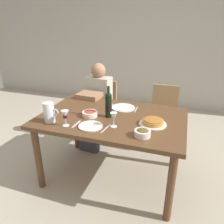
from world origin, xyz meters
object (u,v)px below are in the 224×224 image
object	(u,v)px
salad_bowl	(90,113)
wine_glass_right_diner	(114,117)
baked_tart	(153,122)
olive_bowl	(142,133)
dinner_plate_right_setting	(123,108)
chair_right	(163,113)
water_pitcher	(49,114)
dinner_plate_left_setting	(90,126)
dining_table	(112,124)
wine_glass_left_diner	(65,115)
chair_left	(103,106)
diner_left	(96,104)
wine_bottle	(109,105)

from	to	relation	value
salad_bowl	wine_glass_right_diner	size ratio (longest dim) A/B	1.14
baked_tart	olive_bowl	bearing A→B (deg)	-100.80
dinner_plate_right_setting	chair_right	distance (m)	0.81
water_pitcher	chair_right	size ratio (longest dim) A/B	0.23
salad_bowl	dinner_plate_right_setting	world-z (taller)	salad_bowl
water_pitcher	olive_bowl	distance (m)	0.92
salad_bowl	dinner_plate_left_setting	distance (m)	0.25
dining_table	dinner_plate_right_setting	distance (m)	0.28
salad_bowl	chair_right	xyz separation A→B (m)	(0.67, 0.97, -0.29)
dinner_plate_left_setting	wine_glass_left_diner	bearing A→B (deg)	-166.40
olive_bowl	dinner_plate_left_setting	distance (m)	0.50
baked_tart	olive_bowl	size ratio (longest dim) A/B	1.85
salad_bowl	chair_left	size ratio (longest dim) A/B	0.19
wine_glass_left_diner	olive_bowl	bearing A→B (deg)	2.43
dinner_plate_left_setting	chair_right	world-z (taller)	chair_right
dinner_plate_left_setting	chair_right	xyz separation A→B (m)	(0.56, 1.19, -0.27)
dinner_plate_right_setting	diner_left	distance (m)	0.65
baked_tart	dinner_plate_right_setting	size ratio (longest dim) A/B	0.99
dining_table	salad_bowl	distance (m)	0.26
wine_bottle	olive_bowl	xyz separation A→B (m)	(0.41, -0.30, -0.10)
dining_table	water_pitcher	distance (m)	0.65
baked_tart	salad_bowl	xyz separation A→B (m)	(-0.65, -0.01, 0.00)
baked_tart	wine_glass_right_diner	bearing A→B (deg)	-154.44
diner_left	chair_right	size ratio (longest dim) A/B	1.33
dinner_plate_right_setting	chair_left	xyz separation A→B (m)	(-0.49, 0.61, -0.27)
wine_glass_right_diner	diner_left	bearing A→B (deg)	122.71
dining_table	chair_left	world-z (taller)	chair_left
dinner_plate_right_setting	wine_bottle	bearing A→B (deg)	-105.40
wine_bottle	water_pitcher	world-z (taller)	wine_bottle
dinner_plate_right_setting	chair_right	world-z (taller)	chair_right
olive_bowl	chair_right	size ratio (longest dim) A/B	0.16
dining_table	wine_bottle	distance (m)	0.23
olive_bowl	wine_glass_left_diner	world-z (taller)	wine_glass_left_diner
wine_bottle	salad_bowl	bearing A→B (deg)	-165.85
salad_bowl	dining_table	bearing A→B (deg)	18.67
dining_table	wine_bottle	world-z (taller)	wine_bottle
salad_bowl	wine_glass_left_diner	world-z (taller)	wine_glass_left_diner
wine_glass_right_diner	diner_left	world-z (taller)	diner_left
water_pitcher	wine_glass_left_diner	world-z (taller)	water_pitcher
dining_table	chair_right	size ratio (longest dim) A/B	1.72
baked_tart	diner_left	xyz separation A→B (m)	(-0.89, 0.69, -0.17)
water_pitcher	dinner_plate_left_setting	size ratio (longest dim) A/B	0.88
salad_bowl	diner_left	xyz separation A→B (m)	(-0.24, 0.70, -0.17)
dining_table	diner_left	world-z (taller)	diner_left
dining_table	wine_bottle	bearing A→B (deg)	-138.34
salad_bowl	dinner_plate_left_setting	xyz separation A→B (m)	(0.10, -0.22, -0.02)
olive_bowl	water_pitcher	bearing A→B (deg)	-179.66
diner_left	dinner_plate_left_setting	bearing A→B (deg)	114.15
dinner_plate_right_setting	diner_left	bearing A→B (deg)	143.28
wine_glass_left_diner	chair_right	xyz separation A→B (m)	(0.79, 1.25, -0.37)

